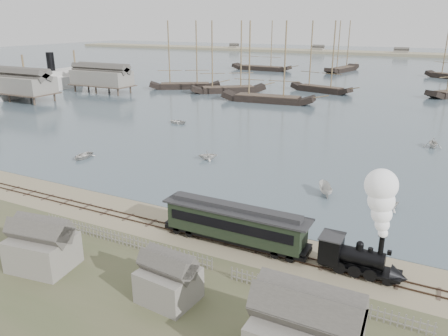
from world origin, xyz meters
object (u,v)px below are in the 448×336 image
at_px(beached_dinghy, 208,225).
at_px(steamship, 52,71).
at_px(locomotive, 374,232).
at_px(passenger_coach, 235,223).

bearing_deg(beached_dinghy, steamship, 66.70).
bearing_deg(locomotive, steamship, 148.97).
bearing_deg(steamship, locomotive, -124.77).
height_order(locomotive, passenger_coach, locomotive).
relative_size(locomotive, passenger_coach, 0.62).
relative_size(locomotive, beached_dinghy, 2.61).
height_order(passenger_coach, steamship, steamship).
bearing_deg(beached_dinghy, passenger_coach, -102.38).
distance_m(passenger_coach, beached_dinghy, 4.61).
bearing_deg(passenger_coach, steamship, 145.74).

